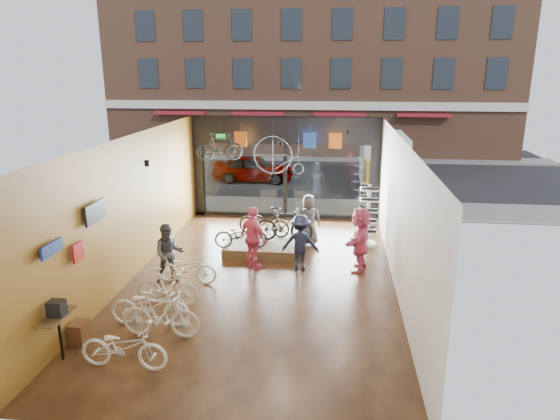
% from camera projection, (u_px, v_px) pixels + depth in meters
% --- Properties ---
extents(ground_plane, '(7.00, 12.00, 0.04)m').
position_uv_depth(ground_plane, '(262.00, 280.00, 13.44)').
color(ground_plane, black).
rests_on(ground_plane, ground).
extents(ceiling, '(7.00, 12.00, 0.04)m').
position_uv_depth(ceiling, '(261.00, 137.00, 12.40)').
color(ceiling, black).
rests_on(ceiling, ground).
extents(wall_left, '(0.04, 12.00, 3.80)m').
position_uv_depth(wall_left, '(131.00, 207.00, 13.31)').
color(wall_left, brown).
rests_on(wall_left, ground).
extents(wall_right, '(0.04, 12.00, 3.80)m').
position_uv_depth(wall_right, '(400.00, 216.00, 12.53)').
color(wall_right, beige).
rests_on(wall_right, ground).
extents(wall_back, '(7.00, 0.04, 3.80)m').
position_uv_depth(wall_back, '(199.00, 326.00, 7.17)').
color(wall_back, beige).
rests_on(wall_back, ground).
extents(storefront, '(7.00, 0.26, 3.80)m').
position_uv_depth(storefront, '(285.00, 168.00, 18.66)').
color(storefront, black).
rests_on(storefront, ground).
extents(exit_sign, '(0.35, 0.06, 0.18)m').
position_uv_depth(exit_sign, '(221.00, 136.00, 18.49)').
color(exit_sign, '#198C26').
rests_on(exit_sign, storefront).
extents(street_road, '(30.00, 18.00, 0.02)m').
position_uv_depth(street_road, '(302.00, 171.00, 27.78)').
color(street_road, black).
rests_on(street_road, ground).
extents(sidewalk_near, '(30.00, 2.40, 0.12)m').
position_uv_depth(sidewalk_near, '(288.00, 207.00, 20.30)').
color(sidewalk_near, slate).
rests_on(sidewalk_near, ground).
extents(sidewalk_far, '(30.00, 2.00, 0.12)m').
position_uv_depth(sidewalk_far, '(306.00, 158.00, 31.58)').
color(sidewalk_far, slate).
rests_on(sidewalk_far, ground).
extents(opposite_building, '(26.00, 5.00, 14.00)m').
position_uv_depth(opposite_building, '(310.00, 44.00, 32.08)').
color(opposite_building, brown).
rests_on(opposite_building, ground).
extents(street_car, '(3.96, 1.59, 1.35)m').
position_uv_depth(street_car, '(253.00, 168.00, 24.97)').
color(street_car, gray).
rests_on(street_car, street_road).
extents(box_truck, '(2.06, 6.18, 2.43)m').
position_uv_depth(box_truck, '(385.00, 164.00, 23.17)').
color(box_truck, silver).
rests_on(box_truck, street_road).
extents(floor_bike_0, '(1.72, 0.65, 0.89)m').
position_uv_depth(floor_bike_0, '(124.00, 347.00, 9.33)').
color(floor_bike_0, silver).
rests_on(floor_bike_0, ground_plane).
extents(floor_bike_1, '(1.70, 0.49, 1.02)m').
position_uv_depth(floor_bike_1, '(161.00, 315.00, 10.42)').
color(floor_bike_1, silver).
rests_on(floor_bike_1, ground_plane).
extents(floor_bike_2, '(1.79, 0.67, 0.93)m').
position_uv_depth(floor_bike_2, '(150.00, 306.00, 10.91)').
color(floor_bike_2, silver).
rests_on(floor_bike_2, ground_plane).
extents(floor_bike_3, '(1.57, 0.56, 0.93)m').
position_uv_depth(floor_bike_3, '(168.00, 286.00, 11.89)').
color(floor_bike_3, silver).
rests_on(floor_bike_3, ground_plane).
extents(floor_bike_4, '(1.61, 0.59, 0.84)m').
position_uv_depth(floor_bike_4, '(187.00, 268.00, 13.10)').
color(floor_bike_4, silver).
rests_on(floor_bike_4, ground_plane).
extents(display_platform, '(2.40, 1.80, 0.30)m').
position_uv_depth(display_platform, '(266.00, 246.00, 15.49)').
color(display_platform, '#4F3E23').
rests_on(display_platform, ground_plane).
extents(display_bike_left, '(1.63, 0.76, 0.82)m').
position_uv_depth(display_bike_left, '(241.00, 235.00, 14.82)').
color(display_bike_left, black).
rests_on(display_bike_left, display_platform).
extents(display_bike_mid, '(1.83, 0.58, 1.09)m').
position_uv_depth(display_bike_mid, '(284.00, 225.00, 15.33)').
color(display_bike_mid, black).
rests_on(display_bike_mid, display_platform).
extents(display_bike_right, '(1.83, 1.00, 0.91)m').
position_uv_depth(display_bike_right, '(264.00, 222.00, 15.92)').
color(display_bike_right, black).
rests_on(display_bike_right, display_platform).
extents(customer_1, '(0.94, 0.83, 1.60)m').
position_uv_depth(customer_1, '(169.00, 254.00, 13.05)').
color(customer_1, '#3F3F44').
rests_on(customer_1, ground_plane).
extents(customer_2, '(1.07, 1.03, 1.79)m').
position_uv_depth(customer_2, '(253.00, 238.00, 13.98)').
color(customer_2, '#CC4C72').
rests_on(customer_2, ground_plane).
extents(customer_3, '(1.07, 0.66, 1.61)m').
position_uv_depth(customer_3, '(300.00, 243.00, 13.86)').
color(customer_3, '#161C33').
rests_on(customer_3, ground_plane).
extents(customer_4, '(0.89, 0.67, 1.63)m').
position_uv_depth(customer_4, '(309.00, 220.00, 15.92)').
color(customer_4, '#3F3F44').
rests_on(customer_4, ground_plane).
extents(customer_5, '(0.89, 1.78, 1.83)m').
position_uv_depth(customer_5, '(360.00, 239.00, 13.82)').
color(customer_5, '#CC4C72').
rests_on(customer_5, ground_plane).
extents(sunglasses_rack, '(0.63, 0.54, 1.99)m').
position_uv_depth(sunglasses_rack, '(368.00, 216.00, 15.75)').
color(sunglasses_rack, white).
rests_on(sunglasses_rack, ground_plane).
extents(wall_merch, '(0.40, 2.40, 2.60)m').
position_uv_depth(wall_merch, '(71.00, 282.00, 10.11)').
color(wall_merch, navy).
rests_on(wall_merch, wall_left).
extents(penny_farthing, '(1.73, 0.06, 1.38)m').
position_uv_depth(penny_farthing, '(281.00, 156.00, 17.53)').
color(penny_farthing, black).
rests_on(penny_farthing, ceiling).
extents(hung_bike, '(1.64, 0.93, 0.95)m').
position_uv_depth(hung_bike, '(219.00, 147.00, 16.88)').
color(hung_bike, black).
rests_on(hung_bike, ceiling).
extents(jersey_left, '(0.45, 0.03, 0.55)m').
position_uv_depth(jersey_left, '(241.00, 139.00, 17.74)').
color(jersey_left, '#CC5919').
rests_on(jersey_left, ceiling).
extents(jersey_mid, '(0.45, 0.03, 0.55)m').
position_uv_depth(jersey_mid, '(309.00, 140.00, 17.48)').
color(jersey_mid, '#1E3F99').
rests_on(jersey_mid, ceiling).
extents(jersey_right, '(0.45, 0.03, 0.55)m').
position_uv_depth(jersey_right, '(335.00, 141.00, 17.38)').
color(jersey_right, '#CC5919').
rests_on(jersey_right, ceiling).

